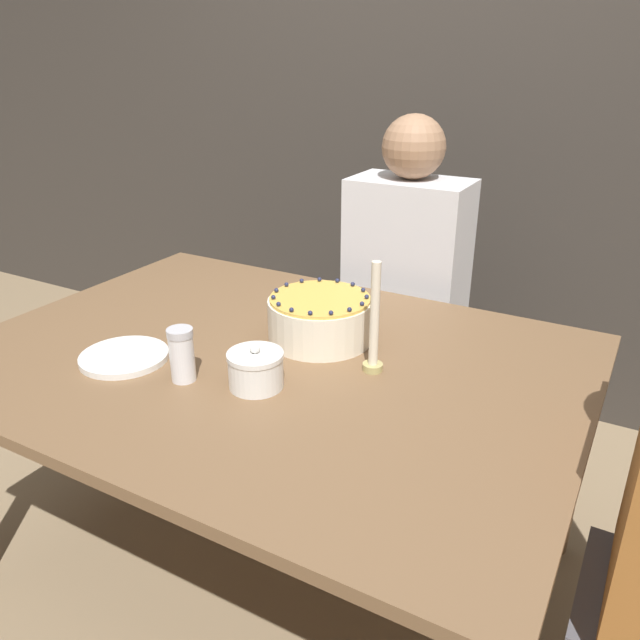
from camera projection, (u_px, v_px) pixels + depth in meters
The scene contains 9 objects.
ground_plane at pixel (275, 570), 1.90m from camera, with size 12.00×12.00×0.00m, color #8C7556.
wall_behind at pixel (456, 92), 2.50m from camera, with size 8.00×0.05×2.60m.
dining_table at pixel (268, 385), 1.64m from camera, with size 1.57×1.15×0.73m.
cake at pixel (320, 319), 1.67m from camera, with size 0.28×0.28×0.14m.
sugar_bowl at pixel (256, 369), 1.44m from camera, with size 0.13×0.13×0.11m.
sugar_shaker at pixel (182, 354), 1.46m from camera, with size 0.06×0.06×0.13m.
plate_stack at pixel (124, 357), 1.58m from camera, with size 0.22×0.22×0.02m.
candle at pixel (374, 328), 1.49m from camera, with size 0.05×0.05×0.28m.
person_man_blue_shirt at pixel (404, 319), 2.26m from camera, with size 0.40×0.34×1.27m.
Camera 1 is at (0.82, -1.19, 1.46)m, focal length 35.00 mm.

